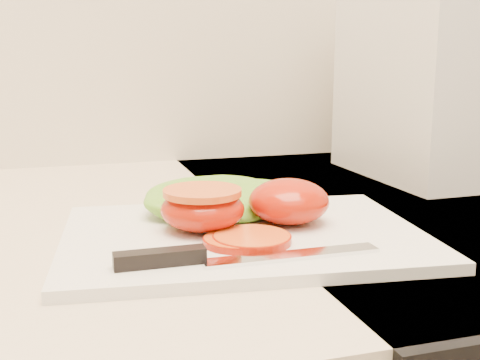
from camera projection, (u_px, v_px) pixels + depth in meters
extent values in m
cube|color=beige|center=(73.00, 238.00, 0.61)|extent=(3.92, 0.65, 0.03)
cube|color=silver|center=(243.00, 236.00, 0.54)|extent=(0.34, 0.27, 0.01)
ellipsoid|color=#B61400|center=(289.00, 201.00, 0.56)|extent=(0.08, 0.08, 0.04)
ellipsoid|color=#B61400|center=(203.00, 209.00, 0.54)|extent=(0.08, 0.08, 0.04)
cylinder|color=#BD3D19|center=(202.00, 192.00, 0.54)|extent=(0.07, 0.07, 0.01)
cylinder|color=orange|center=(252.00, 239.00, 0.51)|extent=(0.06, 0.06, 0.01)
cylinder|color=orange|center=(238.00, 241.00, 0.50)|extent=(0.06, 0.06, 0.01)
ellipsoid|color=#7EBC31|center=(218.00, 199.00, 0.60)|extent=(0.16, 0.11, 0.03)
ellipsoid|color=#7EBC31|center=(256.00, 198.00, 0.61)|extent=(0.13, 0.11, 0.02)
cube|color=silver|center=(292.00, 255.00, 0.47)|extent=(0.14, 0.02, 0.00)
cube|color=black|center=(160.00, 258.00, 0.45)|extent=(0.07, 0.02, 0.01)
cube|color=white|center=(442.00, 66.00, 0.81)|extent=(0.20, 0.25, 0.30)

